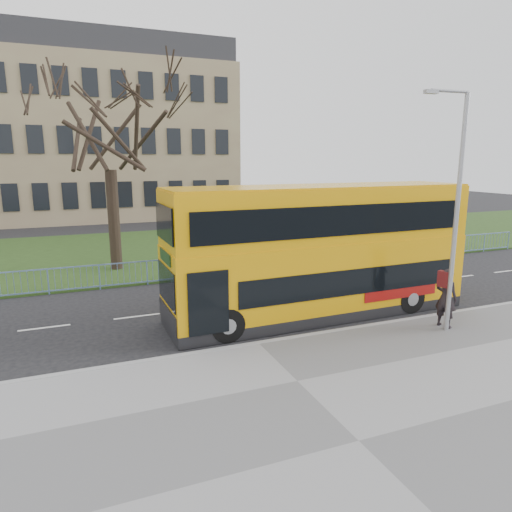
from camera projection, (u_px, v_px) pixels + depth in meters
The scene contains 10 objects.
ground at pixel (240, 329), 14.99m from camera, with size 120.00×120.00×0.00m, color black.
pavement at pixel (359, 443), 8.85m from camera, with size 80.00×10.50×0.12m, color slate.
kerb at pixel (258, 344), 13.57m from camera, with size 80.00×0.20×0.14m, color gray.
grass_verge at pixel (161, 249), 27.97m from camera, with size 80.00×15.40×0.08m, color #223714.
guard_railing at pixel (191, 269), 20.87m from camera, with size 40.00×0.12×1.10m, color #6B8CBE, non-canonical shape.
bare_tree at pixel (109, 150), 21.76m from camera, with size 8.15×8.15×11.64m, color black, non-canonical shape.
civic_building at pixel (66, 143), 43.50m from camera, with size 30.00×15.00×14.00m, color #8B7358.
yellow_bus at pixel (320, 248), 15.93m from camera, with size 10.87×2.77×4.54m.
pedestrian at pixel (446, 298), 14.68m from camera, with size 0.71×0.46×1.94m, color black.
street_lamp at pixel (455, 205), 13.75m from camera, with size 1.54×0.25×7.28m.
Camera 1 is at (-4.78, -13.34, 5.47)m, focal length 32.00 mm.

